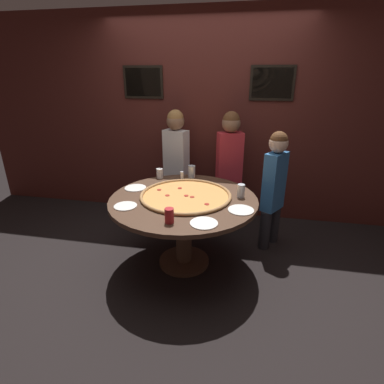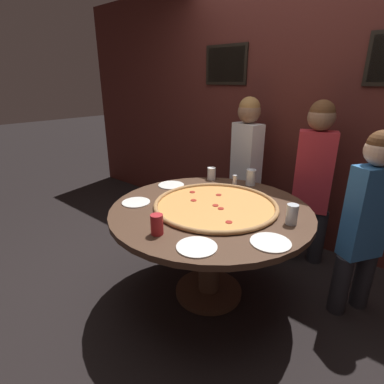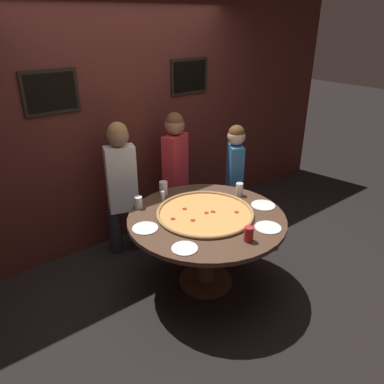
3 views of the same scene
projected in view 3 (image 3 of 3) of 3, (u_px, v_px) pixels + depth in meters
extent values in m
plane|color=black|center=(205.00, 282.00, 3.69)|extent=(24.00, 24.00, 0.00)
cube|color=#4C1E19|center=(129.00, 125.00, 4.07)|extent=(6.40, 0.06, 2.60)
cube|color=black|center=(51.00, 92.00, 3.40)|extent=(0.52, 0.02, 0.40)
cube|color=#B2A893|center=(51.00, 92.00, 3.39)|extent=(0.46, 0.01, 0.34)
cube|color=black|center=(189.00, 76.00, 4.30)|extent=(0.52, 0.02, 0.40)
cube|color=slate|center=(190.00, 76.00, 4.29)|extent=(0.46, 0.01, 0.34)
cylinder|color=#4C3323|center=(207.00, 218.00, 3.38)|extent=(1.43, 1.43, 0.04)
cylinder|color=#4C3323|center=(206.00, 252.00, 3.54)|extent=(0.16, 0.16, 0.70)
cylinder|color=#4C3323|center=(205.00, 280.00, 3.68)|extent=(0.52, 0.52, 0.04)
cylinder|color=#E0994C|center=(205.00, 213.00, 3.41)|extent=(0.85, 0.85, 0.01)
torus|color=#B27F4C|center=(205.00, 213.00, 3.40)|extent=(0.89, 0.89, 0.03)
cylinder|color=#A8281E|center=(193.00, 220.00, 3.28)|extent=(0.04, 0.04, 0.00)
cylinder|color=#A8281E|center=(173.00, 219.00, 3.30)|extent=(0.04, 0.04, 0.00)
cylinder|color=#A8281E|center=(237.00, 212.00, 3.41)|extent=(0.04, 0.04, 0.00)
cylinder|color=#A8281E|center=(213.00, 212.00, 3.42)|extent=(0.04, 0.04, 0.00)
cylinder|color=#A8281E|center=(206.00, 213.00, 3.40)|extent=(0.04, 0.04, 0.00)
cylinder|color=#A8281E|center=(185.00, 209.00, 3.47)|extent=(0.04, 0.04, 0.00)
cylinder|color=silver|center=(163.00, 188.00, 3.76)|extent=(0.08, 0.08, 0.14)
cylinder|color=#B22328|center=(248.00, 234.00, 2.98)|extent=(0.07, 0.07, 0.12)
cylinder|color=silver|center=(239.00, 189.00, 3.74)|extent=(0.07, 0.07, 0.13)
cylinder|color=white|center=(138.00, 202.00, 3.50)|extent=(0.07, 0.07, 0.11)
cylinder|color=white|center=(145.00, 228.00, 3.18)|extent=(0.22, 0.22, 0.01)
cylinder|color=white|center=(268.00, 227.00, 3.19)|extent=(0.23, 0.23, 0.01)
cylinder|color=white|center=(185.00, 248.00, 2.90)|extent=(0.21, 0.21, 0.01)
cylinder|color=white|center=(263.00, 205.00, 3.56)|extent=(0.23, 0.23, 0.01)
cylinder|color=silver|center=(163.00, 197.00, 3.64)|extent=(0.04, 0.04, 0.08)
cylinder|color=#B7B7BC|center=(163.00, 192.00, 3.62)|extent=(0.04, 0.04, 0.01)
cylinder|color=#232328|center=(136.00, 228.00, 4.14)|extent=(0.17, 0.17, 0.50)
cylinder|color=#232328|center=(116.00, 231.00, 4.07)|extent=(0.17, 0.17, 0.50)
cube|color=white|center=(121.00, 179.00, 3.85)|extent=(0.34, 0.24, 0.70)
sphere|color=#8C664C|center=(118.00, 136.00, 3.65)|extent=(0.22, 0.22, 0.22)
sphere|color=#9E703D|center=(117.00, 132.00, 3.64)|extent=(0.20, 0.20, 0.20)
cylinder|color=#232328|center=(181.00, 208.00, 4.56)|extent=(0.17, 0.17, 0.50)
cylinder|color=#232328|center=(171.00, 216.00, 4.39)|extent=(0.17, 0.17, 0.50)
cube|color=red|center=(175.00, 165.00, 4.22)|extent=(0.34, 0.26, 0.70)
sphere|color=#8C664C|center=(175.00, 125.00, 4.02)|extent=(0.22, 0.22, 0.22)
sphere|color=brown|center=(175.00, 122.00, 4.01)|extent=(0.20, 0.20, 0.20)
cylinder|color=#232328|center=(231.00, 210.00, 4.57)|extent=(0.17, 0.17, 0.46)
cylinder|color=#232328|center=(234.00, 218.00, 4.38)|extent=(0.17, 0.17, 0.46)
cube|color=#3370B2|center=(235.00, 172.00, 4.24)|extent=(0.27, 0.31, 0.64)
sphere|color=beige|center=(236.00, 136.00, 4.07)|extent=(0.20, 0.20, 0.20)
sphere|color=brown|center=(237.00, 133.00, 4.05)|extent=(0.18, 0.18, 0.18)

